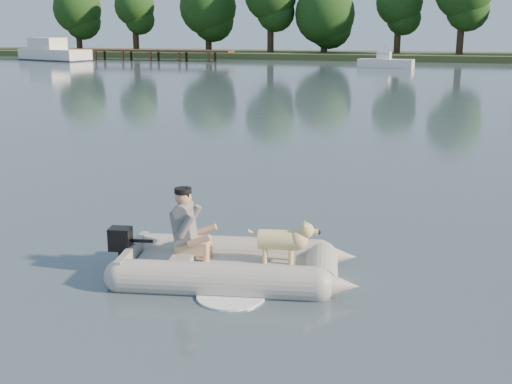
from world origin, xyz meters
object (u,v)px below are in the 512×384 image
(dinghy, at_px, (233,238))
(motorboat, at_px, (386,57))
(dock, at_px, (145,55))
(dog, at_px, (278,243))
(cabin_cruiser, at_px, (54,49))
(man, at_px, (185,223))

(dinghy, relative_size, motorboat, 0.96)
(dock, height_order, dog, dock)
(dinghy, xyz_separation_m, cabin_cruiser, (-34.74, 48.64, 0.55))
(cabin_cruiser, distance_m, motorboat, 32.57)
(dinghy, relative_size, cabin_cruiser, 0.52)
(dog, relative_size, cabin_cruiser, 0.10)
(dog, bearing_deg, dinghy, -175.43)
(dock, bearing_deg, cabin_cruiser, -162.65)
(dog, bearing_deg, motorboat, 83.57)
(cabin_cruiser, bearing_deg, dock, 36.34)
(dinghy, xyz_separation_m, dog, (0.58, 0.15, -0.06))
(dock, distance_m, motorboat, 24.55)
(dinghy, height_order, man, man)
(man, xyz_separation_m, dog, (1.21, 0.21, -0.24))
(dock, relative_size, dinghy, 4.15)
(man, distance_m, cabin_cruiser, 59.45)
(motorboat, bearing_deg, cabin_cruiser, -179.66)
(dinghy, bearing_deg, dock, 107.05)
(dinghy, distance_m, man, 0.66)
(dog, distance_m, cabin_cruiser, 59.98)
(dog, bearing_deg, man, 180.00)
(motorboat, bearing_deg, dinghy, -81.87)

